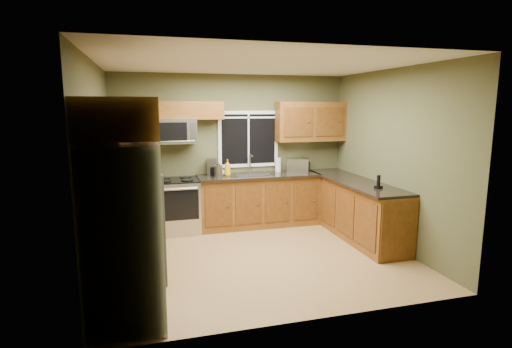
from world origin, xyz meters
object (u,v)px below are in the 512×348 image
soap_bottle_a (228,168)px  soap_bottle_c (221,171)px  microwave (173,131)px  toaster_oven (298,165)px  kettle (219,170)px  coffee_maker (212,167)px  cordless_phone (378,184)px  refrigerator (125,234)px  range (176,206)px  paper_towel_roll (278,165)px

soap_bottle_a → soap_bottle_c: bearing=147.9°
microwave → soap_bottle_a: 1.11m
toaster_oven → kettle: 1.55m
coffee_maker → toaster_oven: bearing=-0.8°
kettle → cordless_phone: size_ratio=1.27×
microwave → cordless_phone: (2.84, -1.77, -0.73)m
cordless_phone → refrigerator: bearing=-162.2°
microwave → soap_bottle_c: 1.07m
range → kettle: bearing=-4.8°
toaster_oven → coffee_maker: bearing=179.2°
coffee_maker → refrigerator: bearing=-114.5°
paper_towel_roll → kettle: bearing=-166.9°
toaster_oven → soap_bottle_c: size_ratio=3.21×
soap_bottle_c → toaster_oven: bearing=2.1°
refrigerator → coffee_maker: bearing=65.5°
coffee_maker → kettle: bearing=-72.7°
coffee_maker → soap_bottle_c: (0.15, -0.08, -0.06)m
microwave → coffee_maker: bearing=2.9°
refrigerator → range: (0.69, 2.77, -0.43)m
toaster_oven → paper_towel_roll: paper_towel_roll is taller
coffee_maker → cordless_phone: bearing=-39.6°
range → paper_towel_roll: bearing=6.4°
toaster_oven → soap_bottle_a: 1.36m
paper_towel_roll → coffee_maker: bearing=-178.1°
kettle → coffee_maker: bearing=107.3°
kettle → paper_towel_roll: size_ratio=0.89×
cordless_phone → range: bearing=150.0°
cordless_phone → soap_bottle_c: bearing=139.7°
range → paper_towel_roll: (1.89, 0.21, 0.60)m
toaster_oven → soap_bottle_a: soap_bottle_a is taller
refrigerator → paper_towel_roll: bearing=49.1°
coffee_maker → kettle: 0.24m
range → toaster_oven: (2.26, 0.15, 0.59)m
microwave → refrigerator: bearing=-103.3°
refrigerator → kettle: (1.41, 2.71, 0.16)m
kettle → soap_bottle_a: soap_bottle_a is taller
microwave → kettle: 1.01m
refrigerator → cordless_phone: (3.53, 1.13, 0.10)m
soap_bottle_c → cordless_phone: bearing=-40.3°
coffee_maker → soap_bottle_c: coffee_maker is taller
soap_bottle_a → toaster_oven: bearing=4.9°
refrigerator → range: refrigerator is taller
toaster_oven → microwave: bearing=-179.7°
refrigerator → kettle: 3.06m
microwave → paper_towel_roll: bearing=2.3°
microwave → soap_bottle_a: (0.90, -0.11, -0.65)m
microwave → soap_bottle_c: size_ratio=5.10×
range → cordless_phone: (2.84, -1.64, 0.53)m
soap_bottle_a → kettle: bearing=-152.6°
paper_towel_roll → soap_bottle_c: (-1.09, -0.12, -0.06)m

